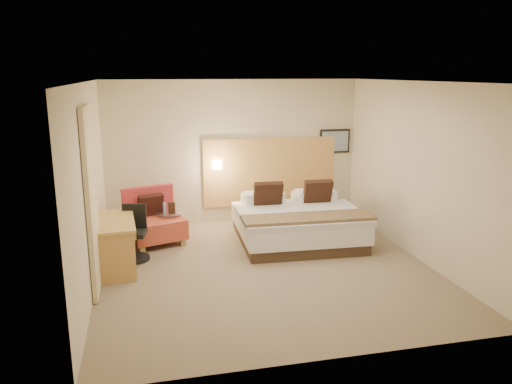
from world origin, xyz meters
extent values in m
cube|color=#786750|center=(0.00, 0.00, -0.01)|extent=(4.80, 5.00, 0.02)
cube|color=white|center=(0.00, 0.00, 2.71)|extent=(4.80, 5.00, 0.02)
cube|color=beige|center=(0.00, 2.51, 1.35)|extent=(4.80, 0.02, 2.70)
cube|color=beige|center=(0.00, -2.51, 1.35)|extent=(4.80, 0.02, 2.70)
cube|color=beige|center=(-2.41, 0.00, 1.35)|extent=(0.02, 5.00, 2.70)
cube|color=beige|center=(2.41, 0.00, 1.35)|extent=(0.02, 5.00, 2.70)
cube|color=tan|center=(0.70, 2.47, 0.95)|extent=(2.60, 0.04, 1.30)
cube|color=black|center=(2.02, 2.48, 1.50)|extent=(0.62, 0.03, 0.47)
cube|color=gray|center=(2.02, 2.46, 1.50)|extent=(0.54, 0.01, 0.39)
cylinder|color=silver|center=(-0.35, 2.42, 1.15)|extent=(0.02, 0.12, 0.02)
cube|color=#F6E4BF|center=(-0.35, 2.36, 1.15)|extent=(0.15, 0.15, 0.15)
cube|color=beige|center=(-2.36, -0.25, 1.22)|extent=(0.06, 0.90, 2.42)
cylinder|color=#89ABD4|center=(-1.38, 1.60, 0.58)|extent=(0.06, 0.06, 0.18)
cube|color=#342015|center=(-1.26, 1.53, 0.59)|extent=(0.12, 0.07, 0.19)
cube|color=#3B2B1D|center=(0.82, 1.09, 0.09)|extent=(2.00, 2.00, 0.18)
cube|color=white|center=(0.82, 1.09, 0.33)|extent=(2.07, 2.07, 0.30)
cube|color=silver|center=(0.81, 0.82, 0.53)|extent=(2.10, 1.51, 0.10)
cube|color=white|center=(0.38, 1.85, 0.57)|extent=(0.71, 0.41, 0.18)
cube|color=white|center=(1.33, 1.81, 0.57)|extent=(0.71, 0.41, 0.18)
cube|color=white|center=(0.37, 1.59, 0.66)|extent=(0.71, 0.41, 0.18)
cube|color=white|center=(1.32, 1.55, 0.66)|extent=(0.71, 0.41, 0.18)
cube|color=black|center=(0.39, 1.39, 0.74)|extent=(0.51, 0.29, 0.51)
cube|color=black|center=(1.28, 1.35, 0.74)|extent=(0.51, 0.29, 0.51)
cube|color=#BE6526|center=(0.79, 0.42, 0.60)|extent=(2.10, 0.63, 0.05)
cube|color=tan|center=(-1.78, 1.05, 0.06)|extent=(0.11, 0.11, 0.11)
cube|color=tan|center=(-1.11, 1.27, 0.06)|extent=(0.11, 0.11, 0.11)
cube|color=tan|center=(-1.98, 1.64, 0.06)|extent=(0.11, 0.11, 0.11)
cube|color=#9A7748|center=(-1.31, 1.86, 0.06)|extent=(0.11, 0.11, 0.11)
cube|color=#B1422F|center=(-1.55, 1.46, 0.28)|extent=(1.08, 1.01, 0.33)
cube|color=#B53036|center=(-1.65, 1.76, 0.68)|extent=(0.88, 0.40, 0.50)
cube|color=black|center=(-1.61, 1.64, 0.61)|extent=(0.46, 0.33, 0.43)
cylinder|color=silver|center=(-1.30, 1.56, 0.01)|extent=(0.36, 0.36, 0.02)
cylinder|color=#BBBDC2|center=(-1.30, 1.56, 0.25)|extent=(0.04, 0.04, 0.46)
cylinder|color=white|center=(-1.30, 1.56, 0.49)|extent=(0.52, 0.52, 0.01)
cube|color=tan|center=(-2.14, 0.47, 0.72)|extent=(0.61, 1.22, 0.04)
cube|color=tan|center=(-2.11, -0.09, 0.35)|extent=(0.50, 0.07, 0.70)
cube|color=#A58040|center=(-2.17, 1.02, 0.35)|extent=(0.50, 0.07, 0.70)
cube|color=#A2843F|center=(-2.09, 0.47, 0.65)|extent=(0.51, 1.14, 0.10)
cylinder|color=black|center=(-1.90, 0.76, 0.03)|extent=(0.56, 0.56, 0.04)
cylinder|color=black|center=(-1.90, 0.76, 0.23)|extent=(0.06, 0.06, 0.36)
cube|color=black|center=(-1.90, 0.76, 0.43)|extent=(0.45, 0.45, 0.06)
cube|color=black|center=(-1.87, 0.93, 0.66)|extent=(0.37, 0.11, 0.38)
camera|label=1|loc=(-1.69, -6.72, 2.83)|focal=35.00mm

